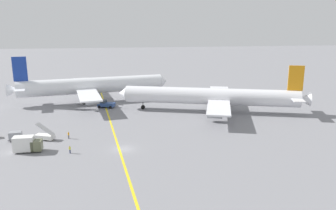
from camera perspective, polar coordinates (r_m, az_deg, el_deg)
The scene contains 10 objects.
ground_plane at distance 76.83m, azimuth -7.45°, elevation -7.31°, with size 600.00×600.00×0.00m, color gray.
taxiway_stripe at distance 86.25m, azimuth -8.91°, elevation -4.97°, with size 0.50×120.00×0.01m, color yellow.
airliner_at_gate_left at distance 121.87m, azimuth -12.71°, elevation 3.14°, with size 54.64×43.64×16.45m.
airliner_being_pushed at distance 106.46m, azimuth 7.36°, elevation 1.40°, with size 57.55×39.73×14.95m.
pushback_tug at distance 113.62m, azimuth -10.32°, elevation 0.17°, with size 8.44×4.58×2.77m.
gse_stair_truck_yellow at distance 86.65m, azimuth -19.87°, elevation -4.85°, with size 4.94×3.47×4.06m.
gse_container_dolly_flat at distance 88.76m, azimuth -24.09°, elevation -4.71°, with size 3.39×2.49×2.15m.
gse_catering_truck_tall at distance 80.09m, azimuth -22.45°, elevation -6.05°, with size 5.86×2.45×3.50m.
ground_crew_wing_walker_right at distance 85.79m, azimuth -16.27°, elevation -4.83°, with size 0.36×0.36×1.75m.
ground_crew_marshaller_foreground at distance 76.50m, azimuth -16.06°, elevation -7.14°, with size 0.49×0.36×1.68m.
Camera 1 is at (-0.75, -71.72, 27.55)m, focal length 36.52 mm.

